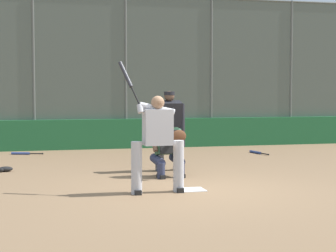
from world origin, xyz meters
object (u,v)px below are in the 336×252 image
object	(u,v)px
catcher_behind_plate	(168,145)
batter_at_plate	(157,140)
fielding_glove_on_dirt	(5,169)
umpire_home	(169,128)
spare_bat_near_backstop	(23,153)
spare_bat_by_padding	(257,152)

from	to	relation	value
catcher_behind_plate	batter_at_plate	bearing A→B (deg)	63.46
fielding_glove_on_dirt	umpire_home	bearing A→B (deg)	168.81
batter_at_plate	spare_bat_near_backstop	size ratio (longest dim) A/B	2.63
umpire_home	spare_bat_by_padding	bearing A→B (deg)	-143.67
umpire_home	batter_at_plate	bearing A→B (deg)	68.26
batter_at_plate	umpire_home	bearing A→B (deg)	-111.04
umpire_home	fielding_glove_on_dirt	world-z (taller)	umpire_home
batter_at_plate	spare_bat_by_padding	bearing A→B (deg)	-130.56
spare_bat_near_backstop	spare_bat_by_padding	world-z (taller)	same
umpire_home	spare_bat_by_padding	distance (m)	4.10
spare_bat_by_padding	batter_at_plate	bearing A→B (deg)	131.61
catcher_behind_plate	umpire_home	distance (m)	0.87
batter_at_plate	catcher_behind_plate	size ratio (longest dim) A/B	1.83
batter_at_plate	spare_bat_by_padding	distance (m)	6.40
spare_bat_near_backstop	fielding_glove_on_dirt	world-z (taller)	fielding_glove_on_dirt
fielding_glove_on_dirt	catcher_behind_plate	bearing A→B (deg)	155.37
batter_at_plate	spare_bat_near_backstop	distance (m)	6.72
batter_at_plate	catcher_behind_plate	distance (m)	1.78
spare_bat_by_padding	fielding_glove_on_dirt	size ratio (longest dim) A/B	2.93
batter_at_plate	spare_bat_near_backstop	xyz separation A→B (m)	(2.31, -6.25, -0.86)
catcher_behind_plate	spare_bat_near_backstop	size ratio (longest dim) A/B	1.44
catcher_behind_plate	fielding_glove_on_dirt	size ratio (longest dim) A/B	3.99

